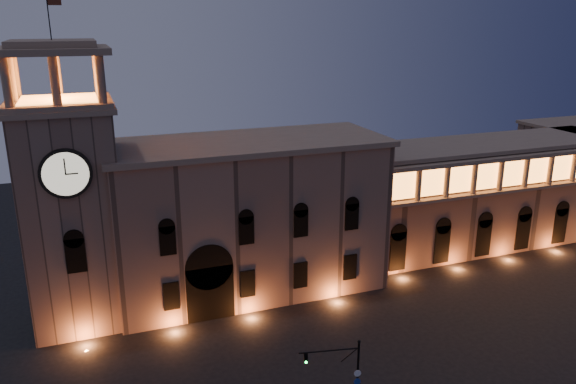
% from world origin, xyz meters
% --- Properties ---
extents(government_building, '(30.80, 12.80, 17.60)m').
position_xyz_m(government_building, '(-2.08, 21.93, 8.77)').
color(government_building, '#785C4E').
rests_on(government_building, ground).
extents(clock_tower, '(9.80, 9.80, 32.40)m').
position_xyz_m(clock_tower, '(-20.50, 20.98, 12.50)').
color(clock_tower, '#785C4E').
rests_on(clock_tower, ground).
extents(colonnade_wing, '(40.60, 11.50, 14.50)m').
position_xyz_m(colonnade_wing, '(32.00, 23.92, 7.33)').
color(colonnade_wing, brown).
rests_on(colonnade_wing, ground).
extents(traffic_light, '(4.87, 1.25, 6.80)m').
position_xyz_m(traffic_light, '(-1.33, -2.44, 3.57)').
color(traffic_light, black).
rests_on(traffic_light, ground).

